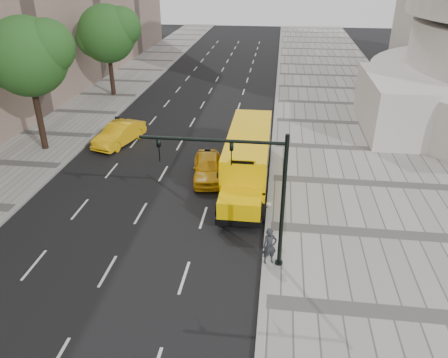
# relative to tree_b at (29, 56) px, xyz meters

# --- Properties ---
(ground) EXTENTS (140.00, 140.00, 0.00)m
(ground) POSITION_rel_tree_b_xyz_m (10.40, -2.73, -6.74)
(ground) COLOR black
(ground) RESTS_ON ground
(sidewalk_museum) EXTENTS (12.00, 140.00, 0.15)m
(sidewalk_museum) POSITION_rel_tree_b_xyz_m (22.40, -2.73, -6.66)
(sidewalk_museum) COLOR #989690
(sidewalk_museum) RESTS_ON ground
(sidewalk_far) EXTENTS (6.00, 140.00, 0.15)m
(sidewalk_far) POSITION_rel_tree_b_xyz_m (-0.60, -2.73, -6.66)
(sidewalk_far) COLOR #989690
(sidewalk_far) RESTS_ON ground
(curb_museum) EXTENTS (0.30, 140.00, 0.15)m
(curb_museum) POSITION_rel_tree_b_xyz_m (16.40, -2.73, -6.66)
(curb_museum) COLOR gray
(curb_museum) RESTS_ON ground
(curb_far) EXTENTS (0.30, 140.00, 0.15)m
(curb_far) POSITION_rel_tree_b_xyz_m (2.40, -2.73, -6.66)
(curb_far) COLOR gray
(curb_far) RESTS_ON ground
(tree_b) EXTENTS (5.93, 5.27, 9.33)m
(tree_b) POSITION_rel_tree_b_xyz_m (0.00, 0.00, 0.00)
(tree_b) COLOR black
(tree_b) RESTS_ON ground
(tree_c) EXTENTS (6.15, 5.46, 8.79)m
(tree_c) POSITION_rel_tree_b_xyz_m (0.00, 14.22, -0.63)
(tree_c) COLOR black
(tree_c) RESTS_ON ground
(school_bus) EXTENTS (2.96, 11.56, 3.19)m
(school_bus) POSITION_rel_tree_b_xyz_m (14.90, -2.78, -4.98)
(school_bus) COLOR #FFC500
(school_bus) RESTS_ON ground
(taxi_near) EXTENTS (2.48, 4.69, 1.52)m
(taxi_near) POSITION_rel_tree_b_xyz_m (12.40, -3.04, -5.98)
(taxi_near) COLOR #F4B10E
(taxi_near) RESTS_ON ground
(taxi_far) EXTENTS (2.98, 5.12, 1.59)m
(taxi_far) POSITION_rel_tree_b_xyz_m (4.90, 1.83, -5.94)
(taxi_far) COLOR #F4B10E
(taxi_far) RESTS_ON ground
(pedestrian) EXTENTS (0.76, 0.62, 1.78)m
(pedestrian) POSITION_rel_tree_b_xyz_m (16.55, -11.37, -5.70)
(pedestrian) COLOR #292C30
(pedestrian) RESTS_ON sidewalk_museum
(traffic_signal) EXTENTS (6.18, 0.36, 6.40)m
(traffic_signal) POSITION_rel_tree_b_xyz_m (15.59, -11.40, -2.65)
(traffic_signal) COLOR black
(traffic_signal) RESTS_ON ground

